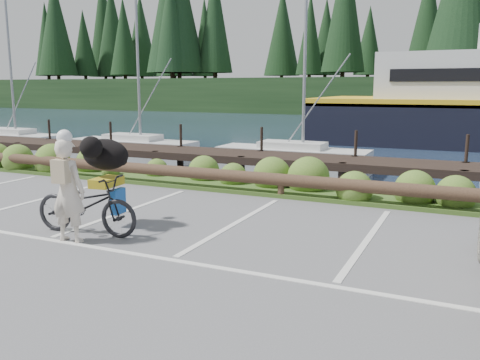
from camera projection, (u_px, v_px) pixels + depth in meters
name	position (u px, v px, depth m)	size (l,w,h in m)	color
ground	(184.00, 253.00, 8.31)	(72.00, 72.00, 0.00)	#575759
harbor_backdrop	(449.00, 104.00, 78.21)	(170.00, 160.00, 30.00)	#1B2A41
vegetation_strip	(290.00, 191.00, 13.04)	(34.00, 1.60, 0.10)	#3D5B21
log_rail	(281.00, 198.00, 12.42)	(32.00, 0.30, 0.60)	#443021
bicycle	(86.00, 205.00, 9.28)	(0.73, 2.10, 1.10)	black
cyclist	(68.00, 191.00, 8.76)	(0.66, 0.43, 1.82)	beige
dog	(105.00, 154.00, 9.75)	(1.04, 0.51, 0.60)	black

